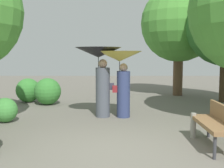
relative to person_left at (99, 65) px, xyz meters
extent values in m
plane|color=#6B665B|center=(0.38, -2.96, -1.52)|extent=(40.00, 40.00, 0.00)
cylinder|color=#474C56|center=(0.08, 0.01, -0.79)|extent=(0.41, 0.41, 1.45)
sphere|color=tan|center=(0.08, 0.01, 0.05)|extent=(0.26, 0.26, 0.26)
cylinder|color=#333338|center=(-0.04, -0.01, -0.17)|extent=(0.02, 0.02, 0.80)
cone|color=black|center=(-0.04, -0.01, 0.37)|extent=(1.34, 1.34, 0.30)
cube|color=#333342|center=(0.35, 0.04, -0.62)|extent=(0.14, 0.10, 0.20)
cylinder|color=navy|center=(0.69, -0.04, -0.84)|extent=(0.39, 0.39, 1.35)
sphere|color=tan|center=(0.69, -0.04, -0.06)|extent=(0.24, 0.24, 0.24)
cylinder|color=#333338|center=(0.57, -0.06, -0.26)|extent=(0.02, 0.02, 0.75)
cone|color=#D8C64C|center=(0.57, -0.06, 0.26)|extent=(1.29, 1.29, 0.29)
cube|color=maroon|center=(0.43, -0.08, -0.68)|extent=(0.14, 0.10, 0.20)
cylinder|color=#38383D|center=(2.15, -2.06, -1.30)|extent=(0.06, 0.06, 0.44)
cylinder|color=#38383D|center=(2.49, -2.07, -1.30)|extent=(0.06, 0.06, 0.44)
cylinder|color=#38383D|center=(2.13, -3.40, -1.30)|extent=(0.06, 0.06, 0.44)
cube|color=olive|center=(2.31, -2.73, -1.06)|extent=(0.46, 1.51, 0.08)
cube|color=olive|center=(2.55, -2.74, -0.87)|extent=(0.08, 1.50, 0.35)
cylinder|color=brown|center=(3.35, 4.53, 0.64)|extent=(0.43, 0.43, 4.31)
sphere|color=#4C9338|center=(3.35, 4.53, 1.72)|extent=(3.42, 3.42, 3.42)
sphere|color=#4C9338|center=(3.35, 4.53, 2.58)|extent=(2.73, 2.73, 2.73)
sphere|color=#428C3D|center=(-2.55, -0.68, -1.19)|extent=(0.67, 0.67, 0.67)
sphere|color=#387F33|center=(-2.02, 2.06, -1.03)|extent=(0.98, 0.98, 0.98)
sphere|color=#387F33|center=(-2.91, 2.61, -1.06)|extent=(0.93, 0.93, 0.93)
cylinder|color=gray|center=(2.14, -2.11, -1.25)|extent=(0.12, 0.12, 0.55)
camera|label=1|loc=(0.35, -8.07, 0.27)|focal=44.48mm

